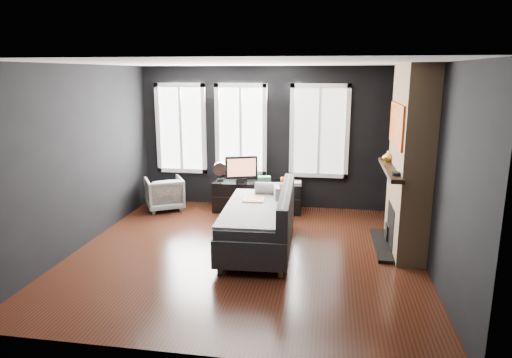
% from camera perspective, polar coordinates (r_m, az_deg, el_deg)
% --- Properties ---
extents(floor, '(5.00, 5.00, 0.00)m').
position_cam_1_polar(floor, '(6.75, -1.27, -9.25)').
color(floor, black).
rests_on(floor, ground).
extents(ceiling, '(5.00, 5.00, 0.00)m').
position_cam_1_polar(ceiling, '(6.24, -1.39, 14.30)').
color(ceiling, white).
rests_on(ceiling, ground).
extents(wall_back, '(5.00, 0.02, 2.70)m').
position_cam_1_polar(wall_back, '(8.80, 1.68, 5.16)').
color(wall_back, black).
rests_on(wall_back, ground).
extents(wall_left, '(0.02, 5.00, 2.70)m').
position_cam_1_polar(wall_left, '(7.25, -21.17, 2.54)').
color(wall_left, black).
rests_on(wall_left, ground).
extents(wall_right, '(0.02, 5.00, 2.70)m').
position_cam_1_polar(wall_right, '(6.40, 21.26, 1.22)').
color(wall_right, black).
rests_on(wall_right, ground).
extents(windows, '(4.00, 0.16, 1.76)m').
position_cam_1_polar(windows, '(8.75, -1.29, 11.89)').
color(windows, white).
rests_on(windows, wall_back).
extents(fireplace, '(0.70, 1.62, 2.70)m').
position_cam_1_polar(fireplace, '(6.94, 18.66, 2.30)').
color(fireplace, '#93724C').
rests_on(fireplace, floor).
extents(sofa, '(1.18, 2.21, 0.93)m').
position_cam_1_polar(sofa, '(6.80, 0.29, -4.91)').
color(sofa, black).
rests_on(sofa, floor).
extents(stripe_pillow, '(0.14, 0.34, 0.33)m').
position_cam_1_polar(stripe_pillow, '(7.18, 2.62, -2.23)').
color(stripe_pillow, gray).
rests_on(stripe_pillow, sofa).
extents(armchair, '(0.89, 0.88, 0.69)m').
position_cam_1_polar(armchair, '(8.92, -11.39, -1.58)').
color(armchair, white).
rests_on(armchair, floor).
extents(media_console, '(1.68, 0.58, 0.57)m').
position_cam_1_polar(media_console, '(8.65, 0.21, -2.18)').
color(media_console, black).
rests_on(media_console, floor).
extents(monitor, '(0.63, 0.34, 0.55)m').
position_cam_1_polar(monitor, '(8.54, -1.85, 1.48)').
color(monitor, black).
rests_on(monitor, media_console).
extents(desk_fan, '(0.29, 0.29, 0.36)m').
position_cam_1_polar(desk_fan, '(8.67, -4.51, 0.99)').
color(desk_fan, '#959595').
rests_on(desk_fan, media_console).
extents(mug, '(0.14, 0.11, 0.13)m').
position_cam_1_polar(mug, '(8.50, 3.51, -0.04)').
color(mug, orange).
rests_on(mug, media_console).
extents(book, '(0.18, 0.03, 0.25)m').
position_cam_1_polar(book, '(8.53, 4.44, 0.39)').
color(book, tan).
rests_on(book, media_console).
extents(storage_box, '(0.26, 0.21, 0.13)m').
position_cam_1_polar(storage_box, '(8.47, 1.03, -0.08)').
color(storage_box, '#327645').
rests_on(storage_box, media_console).
extents(mantel_vase, '(0.20, 0.21, 0.16)m').
position_cam_1_polar(mantel_vase, '(7.35, 16.18, 2.75)').
color(mantel_vase, gold).
rests_on(mantel_vase, fireplace).
extents(mantel_clock, '(0.15, 0.15, 0.04)m').
position_cam_1_polar(mantel_clock, '(6.39, 17.15, 0.61)').
color(mantel_clock, black).
rests_on(mantel_clock, fireplace).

